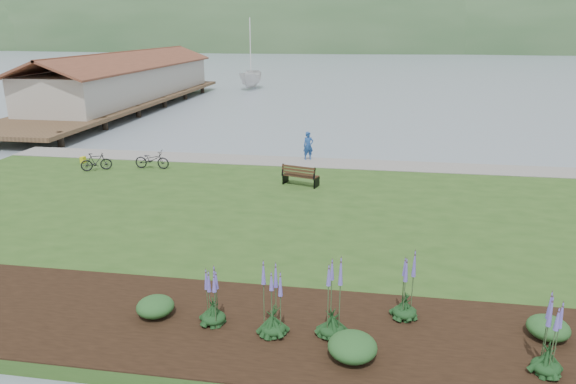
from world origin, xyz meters
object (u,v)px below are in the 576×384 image
(park_bench, at_px, (300,175))
(sailboat, at_px, (251,89))
(bicycle_a, at_px, (152,160))
(person, at_px, (308,144))

(park_bench, xyz_separation_m, sailboat, (-12.22, 42.42, -0.92))
(bicycle_a, distance_m, sailboat, 40.79)
(person, xyz_separation_m, bicycle_a, (-8.02, -3.19, -0.46))
(park_bench, relative_size, person, 0.96)
(bicycle_a, bearing_deg, person, -69.23)
(park_bench, height_order, person, person)
(person, relative_size, sailboat, 0.07)
(park_bench, relative_size, sailboat, 0.07)
(park_bench, distance_m, person, 5.05)
(park_bench, xyz_separation_m, person, (-0.22, 5.03, 0.43))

